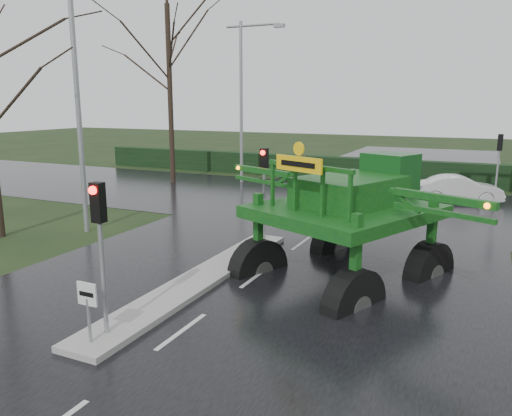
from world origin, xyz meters
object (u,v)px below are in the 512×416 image
at_px(keep_left_sign, 88,303).
at_px(traffic_signal_far, 499,152).
at_px(traffic_signal_mid, 264,174).
at_px(street_light_left_near, 82,79).
at_px(crop_sprayer, 264,193).
at_px(traffic_signal_near, 99,226).
at_px(white_sedan, 458,202).
at_px(street_light_left_far, 245,88).

distance_m(keep_left_sign, traffic_signal_far, 22.93).
xyz_separation_m(traffic_signal_mid, street_light_left_near, (-6.89, -1.49, 3.40)).
relative_size(traffic_signal_far, street_light_left_near, 0.35).
bearing_deg(traffic_signal_mid, traffic_signal_far, 58.07).
bearing_deg(crop_sprayer, traffic_signal_near, -78.42).
bearing_deg(crop_sprayer, street_light_left_near, -165.09).
bearing_deg(traffic_signal_near, traffic_signal_mid, 90.00).
bearing_deg(keep_left_sign, traffic_signal_near, 90.00).
relative_size(keep_left_sign, white_sedan, 0.32).
bearing_deg(traffic_signal_far, keep_left_sign, 70.07).
bearing_deg(street_light_left_far, traffic_signal_near, -71.83).
xyz_separation_m(traffic_signal_near, traffic_signal_mid, (0.00, 8.50, 0.00)).
bearing_deg(crop_sprayer, traffic_signal_far, 90.07).
relative_size(keep_left_sign, traffic_signal_near, 0.38).
xyz_separation_m(keep_left_sign, traffic_signal_mid, (0.00, 8.99, 1.53)).
xyz_separation_m(keep_left_sign, traffic_signal_far, (7.80, 21.51, 1.53)).
distance_m(traffic_signal_near, traffic_signal_mid, 8.50).
xyz_separation_m(traffic_signal_near, traffic_signal_far, (7.80, 21.02, 0.00)).
bearing_deg(street_light_left_near, keep_left_sign, -47.41).
distance_m(street_light_left_far, white_sedan, 14.34).
distance_m(traffic_signal_far, street_light_left_near, 20.58).
xyz_separation_m(traffic_signal_far, street_light_left_near, (-14.69, -14.01, 3.40)).
bearing_deg(traffic_signal_mid, crop_sprayer, -65.81).
distance_m(traffic_signal_mid, street_light_left_far, 14.68).
bearing_deg(white_sedan, crop_sprayer, 145.62).
relative_size(traffic_signal_mid, white_sedan, 0.84).
xyz_separation_m(traffic_signal_near, street_light_left_far, (-6.89, 21.01, 3.40)).
bearing_deg(street_light_left_far, keep_left_sign, -72.22).
xyz_separation_m(keep_left_sign, white_sedan, (6.08, 20.38, -1.06)).
xyz_separation_m(street_light_left_near, white_sedan, (12.98, 12.87, -5.99)).
xyz_separation_m(traffic_signal_mid, street_light_left_far, (-6.89, 12.51, 3.40)).
bearing_deg(traffic_signal_far, white_sedan, 33.42).
distance_m(keep_left_sign, crop_sprayer, 6.55).
height_order(traffic_signal_far, white_sedan, traffic_signal_far).
xyz_separation_m(traffic_signal_near, white_sedan, (6.08, 19.88, -2.59)).
bearing_deg(white_sedan, traffic_signal_near, 147.66).
bearing_deg(traffic_signal_far, traffic_signal_near, 69.64).
xyz_separation_m(keep_left_sign, street_light_left_near, (-6.89, 7.50, 4.93)).
bearing_deg(street_light_left_far, street_light_left_near, -90.00).
height_order(keep_left_sign, crop_sprayer, crop_sprayer).
distance_m(traffic_signal_far, street_light_left_far, 15.08).
bearing_deg(crop_sprayer, street_light_left_far, 141.51).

